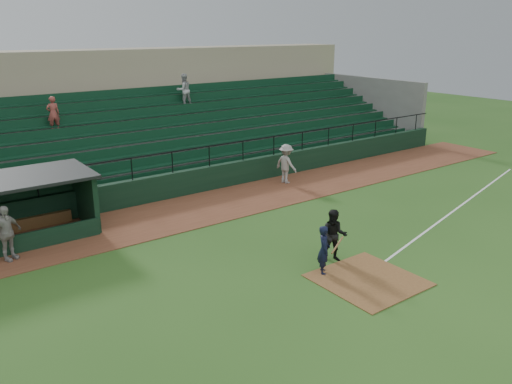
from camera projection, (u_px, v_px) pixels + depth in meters
ground at (345, 269)px, 17.02m from camera, size 90.00×90.00×0.00m
warning_track at (217, 205)px, 23.15m from camera, size 40.00×4.00×0.03m
home_plate_dirt at (368, 280)px, 16.24m from camera, size 3.00×3.00×0.03m
foul_line at (454, 211)px, 22.45m from camera, size 17.49×4.44×0.01m
stadium_structure at (136, 127)px, 28.94m from camera, size 38.00×13.08×6.40m
batter_at_plate at (324, 250)px, 16.50m from camera, size 1.13×0.73×1.64m
umpire at (334, 236)px, 17.36m from camera, size 1.13×1.12×1.84m
runner at (286, 164)px, 26.14m from camera, size 0.91×1.39×2.01m
dugout_player_a at (6, 233)px, 17.34m from camera, size 1.23×0.94×1.95m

